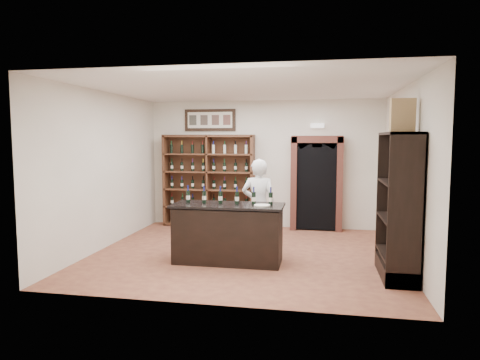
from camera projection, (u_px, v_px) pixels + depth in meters
name	position (u px, v px, depth m)	size (l,w,h in m)	color
floor	(246.00, 253.00, 7.87)	(5.50, 5.50, 0.00)	#9A5E3D
ceiling	(246.00, 88.00, 7.58)	(5.50, 5.50, 0.00)	white
wall_back	(264.00, 164.00, 10.17)	(5.50, 0.04, 3.00)	silver
wall_left	(105.00, 170.00, 8.23)	(0.04, 5.00, 3.00)	silver
wall_right	(406.00, 175.00, 7.22)	(0.04, 5.00, 3.00)	silver
wine_shelf	(209.00, 181.00, 10.29)	(2.20, 0.38, 2.20)	#522F1C
framed_picture	(210.00, 120.00, 10.28)	(1.25, 0.04, 0.52)	black
arched_doorway	(316.00, 181.00, 9.81)	(1.17, 0.35, 2.17)	black
emergency_light	(317.00, 126.00, 9.78)	(0.30, 0.10, 0.10)	white
tasting_counter	(228.00, 234.00, 7.27)	(1.88, 0.78, 1.00)	black
counter_bottle_0	(188.00, 196.00, 7.40)	(0.07, 0.07, 0.30)	black
counter_bottle_1	(204.00, 197.00, 7.35)	(0.07, 0.07, 0.30)	black
counter_bottle_2	(220.00, 197.00, 7.30)	(0.07, 0.07, 0.30)	black
counter_bottle_3	(237.00, 198.00, 7.25)	(0.07, 0.07, 0.30)	black
counter_bottle_4	(254.00, 198.00, 7.19)	(0.07, 0.07, 0.30)	black
counter_bottle_5	(271.00, 199.00, 7.14)	(0.07, 0.07, 0.30)	black
side_cabinet	(400.00, 228.00, 6.46)	(0.48, 1.20, 2.20)	black
shopkeeper	(259.00, 206.00, 7.92)	(0.63, 0.42, 1.74)	white
plate	(262.00, 205.00, 7.01)	(0.27, 0.27, 0.02)	silver
wine_crate	(403.00, 115.00, 6.31)	(0.35, 0.14, 0.49)	#A98059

